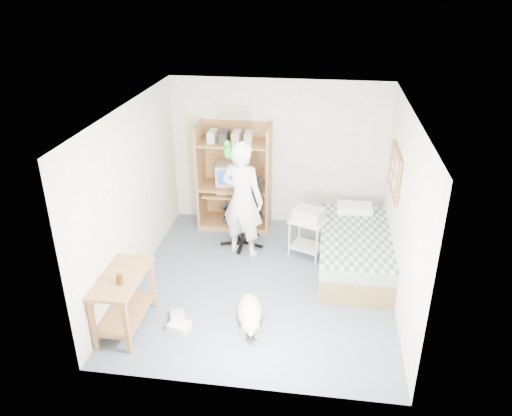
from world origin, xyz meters
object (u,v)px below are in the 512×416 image
(office_chair, at_px, (244,221))
(printer_cart, at_px, (308,232))
(computer_hutch, at_px, (235,181))
(dog, at_px, (250,313))
(bed, at_px, (355,250))
(side_desk, at_px, (123,294))
(person, at_px, (242,200))

(office_chair, relative_size, printer_cart, 1.74)
(computer_hutch, relative_size, office_chair, 1.63)
(office_chair, height_order, dog, office_chair)
(bed, distance_m, side_desk, 3.39)
(computer_hutch, relative_size, person, 0.98)
(bed, distance_m, person, 1.83)
(side_desk, relative_size, office_chair, 0.90)
(computer_hutch, relative_size, dog, 1.86)
(computer_hutch, relative_size, side_desk, 1.80)
(bed, height_order, person, person)
(printer_cart, bearing_deg, bed, 2.36)
(computer_hutch, height_order, bed, computer_hutch)
(computer_hutch, xyz_separation_m, printer_cart, (1.29, -0.87, -0.41))
(bed, bearing_deg, dog, -131.01)
(bed, height_order, dog, bed)
(office_chair, bearing_deg, person, -65.60)
(side_desk, bearing_deg, office_chair, 64.35)
(office_chair, height_order, person, person)
(person, height_order, dog, person)
(person, bearing_deg, bed, -167.34)
(side_desk, bearing_deg, dog, 10.26)
(computer_hutch, xyz_separation_m, side_desk, (-0.85, -2.94, -0.33))
(dog, bearing_deg, computer_hutch, 93.28)
(side_desk, xyz_separation_m, person, (1.14, 2.00, 0.43))
(bed, xyz_separation_m, dog, (-1.34, -1.54, -0.13))
(computer_hutch, height_order, office_chair, computer_hutch)
(side_desk, bearing_deg, person, 60.34)
(person, height_order, printer_cart, person)
(office_chair, relative_size, dog, 1.14)
(side_desk, xyz_separation_m, printer_cart, (2.14, 2.06, -0.08))
(person, bearing_deg, dog, 120.85)
(dog, distance_m, printer_cart, 1.92)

